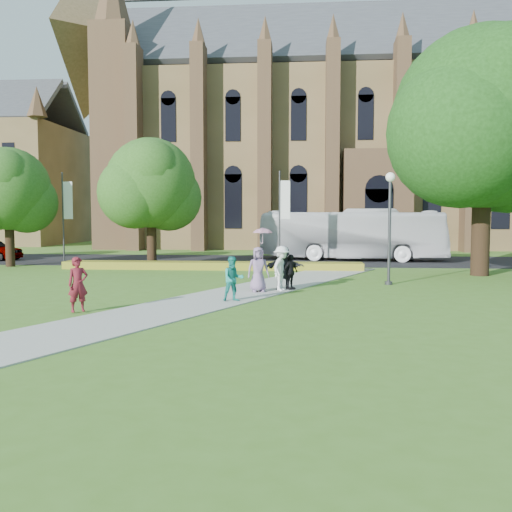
# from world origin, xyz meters

# --- Properties ---
(ground) EXTENTS (160.00, 160.00, 0.00)m
(ground) POSITION_xyz_m (0.00, 0.00, 0.00)
(ground) COLOR #477122
(ground) RESTS_ON ground
(road) EXTENTS (160.00, 10.00, 0.02)m
(road) POSITION_xyz_m (0.00, 20.00, 0.01)
(road) COLOR black
(road) RESTS_ON ground
(footpath) EXTENTS (15.58, 28.54, 0.04)m
(footpath) POSITION_xyz_m (0.00, 1.00, 0.02)
(footpath) COLOR #B2B2A8
(footpath) RESTS_ON ground
(flower_hedge) EXTENTS (18.00, 1.40, 0.45)m
(flower_hedge) POSITION_xyz_m (-2.00, 13.20, 0.23)
(flower_hedge) COLOR #AE8C22
(flower_hedge) RESTS_ON ground
(cathedral) EXTENTS (52.60, 18.25, 28.00)m
(cathedral) POSITION_xyz_m (10.00, 39.73, 12.98)
(cathedral) COLOR brown
(cathedral) RESTS_ON ground
(streetlamp) EXTENTS (0.44, 0.44, 5.24)m
(streetlamp) POSITION_xyz_m (7.50, 6.50, 3.30)
(streetlamp) COLOR #38383D
(streetlamp) RESTS_ON ground
(large_tree) EXTENTS (9.60, 9.60, 13.20)m
(large_tree) POSITION_xyz_m (13.00, 11.00, 8.37)
(large_tree) COLOR #332114
(large_tree) RESTS_ON ground
(street_tree_0) EXTENTS (5.20, 5.20, 7.50)m
(street_tree_0) POSITION_xyz_m (-15.00, 14.00, 4.87)
(street_tree_0) COLOR #332114
(street_tree_0) RESTS_ON ground
(street_tree_1) EXTENTS (5.60, 5.60, 8.05)m
(street_tree_1) POSITION_xyz_m (-6.00, 14.50, 5.22)
(street_tree_1) COLOR #332114
(street_tree_1) RESTS_ON ground
(banner_pole_0) EXTENTS (0.70, 0.10, 6.00)m
(banner_pole_0) POSITION_xyz_m (2.11, 15.20, 3.39)
(banner_pole_0) COLOR #38383D
(banner_pole_0) RESTS_ON ground
(banner_pole_1) EXTENTS (0.70, 0.10, 6.00)m
(banner_pole_1) POSITION_xyz_m (-11.89, 15.20, 3.39)
(banner_pole_1) COLOR #38383D
(banner_pole_1) RESTS_ON ground
(tour_coach) EXTENTS (13.51, 4.97, 3.68)m
(tour_coach) POSITION_xyz_m (7.00, 20.76, 1.86)
(tour_coach) COLOR silver
(tour_coach) RESTS_ON road
(pedestrian_0) EXTENTS (0.80, 0.75, 1.84)m
(pedestrian_0) POSITION_xyz_m (-4.00, -2.21, 0.96)
(pedestrian_0) COLOR maroon
(pedestrian_0) RESTS_ON footpath
(pedestrian_1) EXTENTS (0.99, 0.88, 1.68)m
(pedestrian_1) POSITION_xyz_m (0.88, 0.55, 0.88)
(pedestrian_1) COLOR #1A857B
(pedestrian_1) RESTS_ON footpath
(pedestrian_2) EXTENTS (1.17, 1.42, 1.91)m
(pedestrian_2) POSITION_xyz_m (2.58, 3.72, 0.99)
(pedestrian_2) COLOR white
(pedestrian_2) RESTS_ON footpath
(pedestrian_3) EXTENTS (0.85, 0.93, 1.53)m
(pedestrian_3) POSITION_xyz_m (2.94, 4.05, 0.80)
(pedestrian_3) COLOR black
(pedestrian_3) RESTS_ON footpath
(pedestrian_4) EXTENTS (1.05, 0.83, 1.89)m
(pedestrian_4) POSITION_xyz_m (1.60, 3.25, 0.98)
(pedestrian_4) COLOR slate
(pedestrian_4) RESTS_ON footpath
(pedestrian_5) EXTENTS (1.85, 1.16, 1.90)m
(pedestrian_5) POSITION_xyz_m (2.64, 4.11, 0.99)
(pedestrian_5) COLOR #26262E
(pedestrian_5) RESTS_ON footpath
(parasol) EXTENTS (1.01, 1.01, 0.70)m
(parasol) POSITION_xyz_m (1.78, 3.35, 2.28)
(parasol) COLOR #DA9AAF
(parasol) RESTS_ON pedestrian_4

